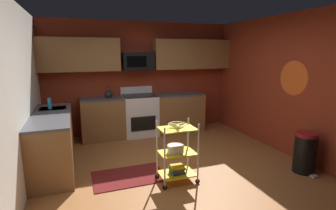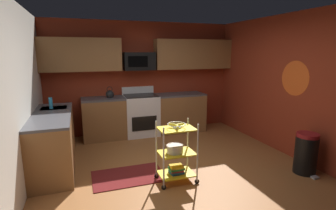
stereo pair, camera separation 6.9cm
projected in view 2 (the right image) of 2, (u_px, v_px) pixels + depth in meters
The scene contains 17 objects.
floor at pixel (179, 173), 4.23m from camera, with size 4.40×4.80×0.04m, color #995B2D.
wall_back at pixel (142, 78), 6.21m from camera, with size 4.52×0.06×2.60m, color maroon.
wall_left at pixel (14, 102), 3.25m from camera, with size 0.06×4.80×2.60m, color silver.
wall_right at pixel (294, 86), 4.67m from camera, with size 0.06×4.80×2.60m, color maroon.
wall_flower_decal at pixel (295, 78), 4.61m from camera, with size 0.62×0.62×0.00m, color #E5591E.
counter_run at pixel (116, 123), 5.38m from camera, with size 3.63×2.47×0.92m.
oven_range at pixel (141, 115), 6.04m from camera, with size 0.76×0.65×1.10m.
upper_cabinets at pixel (145, 54), 5.93m from camera, with size 4.40×0.33×0.70m.
microwave at pixel (139, 61), 5.89m from camera, with size 0.70×0.39×0.40m.
rolling_cart at pixel (176, 153), 3.82m from camera, with size 0.58×0.38×0.91m.
fruit_bowl at pixel (177, 125), 3.74m from camera, with size 0.27×0.27×0.07m.
mixing_bowl_large at pixel (175, 149), 3.80m from camera, with size 0.25×0.25×0.11m.
book_stack at pixel (176, 169), 3.88m from camera, with size 0.22×0.19×0.12m.
kettle at pixel (110, 94), 5.71m from camera, with size 0.21×0.18×0.26m.
dish_soap_bottle at pixel (51, 103), 4.60m from camera, with size 0.06×0.06×0.20m, color #2D8CBF.
trash_can at pixel (306, 153), 4.12m from camera, with size 0.34×0.42×0.66m.
floor_rug at pixel (128, 176), 4.05m from camera, with size 1.10×0.70×0.01m, color maroon.
Camera 2 is at (-1.44, -3.65, 1.91)m, focal length 27.75 mm.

